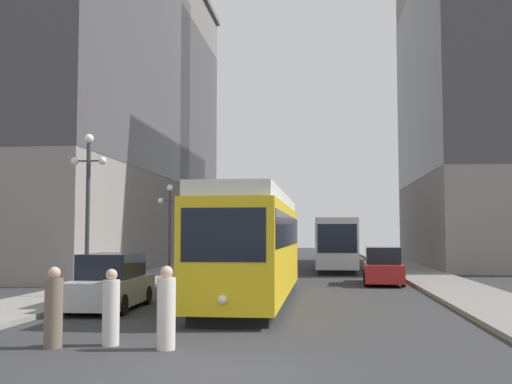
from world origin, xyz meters
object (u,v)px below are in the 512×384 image
parked_car_left_mid (207,261)px  pedestrian_on_sidewalk (166,310)px  parked_car_left_near (111,283)px  pedestrian_crossing_near (111,310)px  lamp_post_left_far (170,215)px  parked_car_right_far (383,267)px  streetcar (254,244)px  transit_bus (335,242)px  pedestrian_crossing_far (54,310)px  lamp_post_left_near (88,190)px

parked_car_left_mid → pedestrian_on_sidewalk: (3.61, -23.11, -0.01)m
parked_car_left_near → pedestrian_crossing_near: bearing=-72.2°
parked_car_left_near → lamp_post_left_far: size_ratio=0.93×
parked_car_left_near → parked_car_right_far: 14.86m
streetcar → pedestrian_crossing_near: bearing=-103.5°
parked_car_left_near → transit_bus: bearing=68.8°
streetcar → pedestrian_on_sidewalk: bearing=-94.9°
parked_car_left_mid → parked_car_right_far: (9.86, -5.33, 0.00)m
pedestrian_on_sidewalk → parked_car_right_far: bearing=-167.2°
parked_car_right_far → pedestrian_crossing_far: (-8.72, -17.87, -0.03)m
pedestrian_on_sidewalk → lamp_post_left_far: size_ratio=0.34×
streetcar → pedestrian_crossing_far: streetcar is taller
streetcar → parked_car_left_near: 5.27m
lamp_post_left_near → lamp_post_left_far: (0.00, 12.31, -0.55)m
pedestrian_crossing_far → parked_car_left_mid: bearing=-154.1°
parked_car_left_mid → pedestrian_crossing_near: parked_car_left_mid is taller
parked_car_right_far → lamp_post_left_far: size_ratio=0.95×
pedestrian_crossing_near → parked_car_left_mid: bearing=-95.0°
transit_bus → pedestrian_crossing_far: size_ratio=6.32×
parked_car_right_far → pedestrian_crossing_near: parked_car_right_far is taller
streetcar → lamp_post_left_far: lamp_post_left_far is taller
transit_bus → lamp_post_left_near: bearing=-116.6°
transit_bus → pedestrian_crossing_near: bearing=-101.2°
transit_bus → pedestrian_crossing_far: bearing=-103.2°
pedestrian_on_sidewalk → streetcar: bearing=-152.9°
pedestrian_crossing_near → parked_car_left_near: bearing=-81.0°
lamp_post_left_near → parked_car_left_mid: bearing=82.2°
pedestrian_crossing_far → lamp_post_left_far: size_ratio=0.34×
parked_car_left_mid → lamp_post_left_far: 3.66m
streetcar → lamp_post_left_near: size_ratio=2.20×
pedestrian_on_sidewalk → lamp_post_left_near: 11.29m
transit_bus → parked_car_left_near: size_ratio=2.30×
transit_bus → parked_car_right_far: bearing=-79.3°
pedestrian_crossing_far → lamp_post_left_far: lamp_post_left_far is taller
parked_car_right_far → streetcar: bearing=60.5°
pedestrian_crossing_far → pedestrian_on_sidewalk: pedestrian_on_sidewalk is taller
streetcar → lamp_post_left_far: 13.98m
streetcar → pedestrian_crossing_far: 9.96m
parked_car_left_mid → parked_car_left_near: bearing=-89.7°
pedestrian_crossing_near → streetcar: bearing=-114.4°
parked_car_left_mid → transit_bus: bearing=36.6°
pedestrian_crossing_far → lamp_post_left_near: bearing=-139.0°
parked_car_left_mid → pedestrian_crossing_near: 22.89m
parked_car_right_far → lamp_post_left_far: (-11.76, 3.82, 2.73)m
parked_car_left_near → streetcar: bearing=28.0°
parked_car_left_near → pedestrian_crossing_far: bearing=-82.4°
streetcar → pedestrian_crossing_far: (-3.30, -9.31, -1.29)m
parked_car_left_near → parked_car_left_mid: (0.00, 16.45, -0.00)m
transit_bus → lamp_post_left_near: lamp_post_left_near is taller
streetcar → parked_car_left_near: (-4.43, -2.56, -1.26)m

